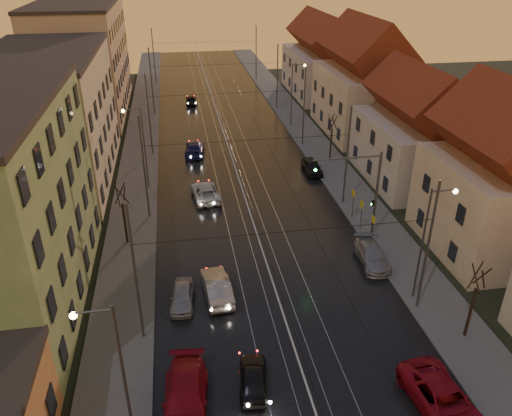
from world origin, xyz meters
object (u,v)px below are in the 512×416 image
driving_car_4 (191,100)px  parked_right_2 (312,167)px  driving_car_3 (195,148)px  parked_left_3 (182,296)px  street_lamp_3 (294,89)px  traffic_light_mast (365,185)px  street_lamp_0 (114,365)px  driving_car_2 (205,192)px  driving_car_0 (253,378)px  driving_car_1 (217,287)px  parked_right_1 (372,255)px  parked_right_0 (443,400)px  street_lamp_2 (140,140)px  street_lamp_1 (429,234)px  parked_left_2 (185,399)px

driving_car_4 → parked_right_2: bearing=114.0°
driving_car_3 → parked_left_3: 26.42m
street_lamp_3 → traffic_light_mast: street_lamp_3 is taller
parked_right_2 → street_lamp_0: bearing=-119.7°
driving_car_2 → driving_car_4: size_ratio=1.26×
street_lamp_0 → driving_car_0: 7.98m
street_lamp_3 → traffic_light_mast: bearing=-92.3°
driving_car_1 → driving_car_2: size_ratio=0.94×
street_lamp_3 → driving_car_1: 36.35m
driving_car_1 → parked_right_1: 11.71m
parked_right_0 → driving_car_0: bearing=155.6°
driving_car_3 → street_lamp_2: bearing=63.7°
driving_car_2 → parked_right_2: 11.94m
traffic_light_mast → parked_right_1: size_ratio=1.59×
street_lamp_1 → parked_right_2: street_lamp_1 is taller
parked_right_0 → driving_car_1: bearing=127.1°
street_lamp_1 → driving_car_3: street_lamp_1 is taller
street_lamp_0 → parked_left_3: bearing=73.6°
street_lamp_2 → parked_right_2: (16.70, 1.06, -4.21)m
driving_car_1 → driving_car_2: 14.58m
driving_car_0 → parked_right_0: 9.50m
driving_car_3 → parked_left_3: (-2.26, -26.32, -0.11)m
traffic_light_mast → driving_car_3: size_ratio=1.45×
driving_car_3 → parked_right_0: size_ratio=0.91×
driving_car_1 → driving_car_2: (0.34, 14.58, -0.08)m
street_lamp_2 → parked_right_1: size_ratio=1.77×
street_lamp_1 → driving_car_0: (-11.88, -5.68, -4.27)m
parked_left_3 → parked_right_2: 23.65m
street_lamp_1 → driving_car_2: 21.55m
street_lamp_0 → street_lamp_1: same height
street_lamp_0 → parked_right_1: 21.21m
driving_car_3 → driving_car_2: bearing=97.8°
street_lamp_3 → driving_car_1: size_ratio=1.75×
street_lamp_0 → traffic_light_mast: size_ratio=1.11×
street_lamp_0 → street_lamp_1: bearing=23.7°
parked_left_3 → parked_right_1: bearing=15.8°
parked_left_2 → driving_car_0: bearing=20.2°
street_lamp_2 → street_lamp_3: same height
street_lamp_3 → parked_right_2: size_ratio=2.02×
street_lamp_1 → parked_right_0: size_ratio=1.47×
street_lamp_3 → driving_car_3: street_lamp_3 is taller
driving_car_0 → parked_right_0: parked_right_0 is taller
traffic_light_mast → driving_car_2: size_ratio=1.48×
driving_car_1 → parked_left_3: driving_car_1 is taller
parked_left_2 → parked_right_0: 12.72m
parked_left_3 → parked_right_0: 16.35m
street_lamp_1 → street_lamp_3: bearing=90.0°
driving_car_0 → parked_right_1: size_ratio=0.80×
driving_car_0 → driving_car_4: bearing=-81.7°
driving_car_0 → parked_left_3: size_ratio=1.00×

